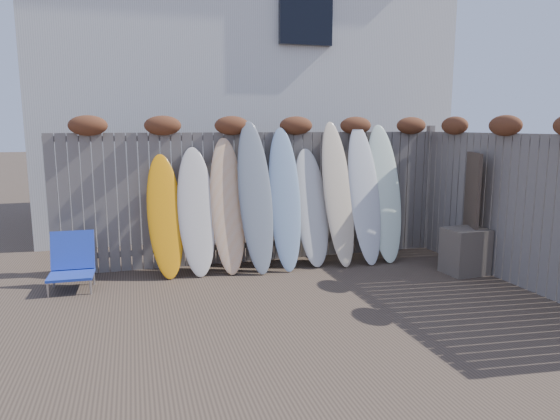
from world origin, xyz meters
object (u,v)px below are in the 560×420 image
object	(u,v)px
beach_chair	(72,263)
surfboard_0	(165,216)
lattice_panel	(467,209)
wooden_crate	(465,251)

from	to	relation	value
beach_chair	surfboard_0	distance (m)	1.35
lattice_panel	beach_chair	bearing A→B (deg)	-162.25
wooden_crate	surfboard_0	world-z (taller)	surfboard_0
wooden_crate	lattice_panel	bearing A→B (deg)	53.90
surfboard_0	wooden_crate	bearing A→B (deg)	-20.89
beach_chair	surfboard_0	xyz separation A→B (m)	(1.22, 0.23, 0.52)
beach_chair	surfboard_0	world-z (taller)	surfboard_0
lattice_panel	surfboard_0	world-z (taller)	lattice_panel
wooden_crate	lattice_panel	xyz separation A→B (m)	(0.30, 0.41, 0.53)
beach_chair	wooden_crate	xyz separation A→B (m)	(5.33, -0.90, -0.01)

